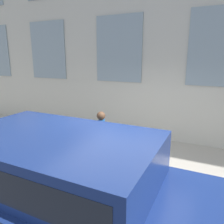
{
  "coord_description": "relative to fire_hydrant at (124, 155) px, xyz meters",
  "views": [
    {
      "loc": [
        -3.67,
        -1.44,
        2.6
      ],
      "look_at": [
        0.46,
        0.55,
        1.46
      ],
      "focal_mm": 35.0,
      "sensor_mm": 36.0,
      "label": 1
    }
  ],
  "objects": [
    {
      "name": "ground_plane",
      "position": [
        -0.36,
        -0.22,
        -0.56
      ],
      "size": [
        80.0,
        80.0,
        0.0
      ],
      "primitive_type": "plane",
      "color": "#38383A"
    },
    {
      "name": "person",
      "position": [
        0.21,
        0.66,
        0.35
      ],
      "size": [
        0.3,
        0.2,
        1.24
      ],
      "rotation": [
        0.0,
        0.0,
        -0.69
      ],
      "color": "#726651",
      "rests_on": "sidewalk"
    },
    {
      "name": "fire_hydrant",
      "position": [
        0.0,
        0.0,
        0.0
      ],
      "size": [
        0.35,
        0.46,
        0.77
      ],
      "color": "gray",
      "rests_on": "sidewalk"
    },
    {
      "name": "sidewalk",
      "position": [
        0.98,
        -0.22,
        -0.48
      ],
      "size": [
        2.68,
        60.0,
        0.17
      ],
      "color": "#A8A093",
      "rests_on": "ground_plane"
    },
    {
      "name": "parked_truck_navy_near",
      "position": [
        -1.81,
        0.36,
        0.36
      ],
      "size": [
        1.98,
        4.61,
        1.57
      ],
      "color": "black",
      "rests_on": "ground_plane"
    }
  ]
}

